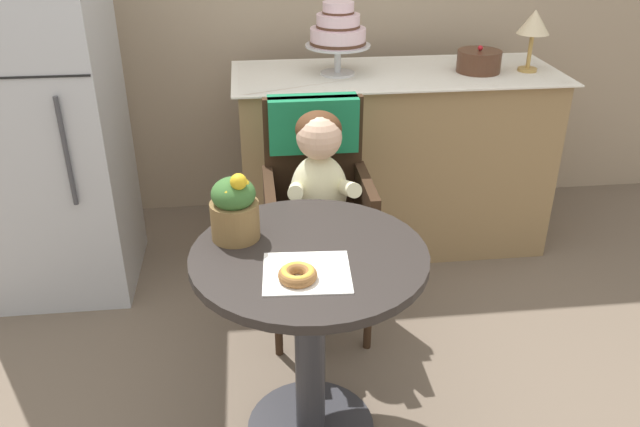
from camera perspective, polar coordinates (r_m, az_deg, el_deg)
cafe_table at (r=2.04m, az=-0.92°, el=-8.57°), size 0.72×0.72×0.72m
wicker_chair at (r=2.58m, az=-0.40°, el=3.03°), size 0.42×0.45×0.95m
seated_child at (r=2.42m, az=0.00°, el=2.33°), size 0.27×0.32×0.73m
paper_napkin at (r=1.82m, az=-1.18°, el=-5.27°), size 0.26×0.24×0.00m
donut_front at (r=1.78m, az=-2.00°, el=-5.40°), size 0.11×0.11×0.04m
flower_vase at (r=1.96m, az=-7.62°, el=0.63°), size 0.15×0.15×0.23m
display_counter at (r=3.27m, az=6.42°, el=4.80°), size 1.56×0.62×0.90m
tiered_cake_stand at (r=3.03m, az=1.61°, el=15.86°), size 0.30×0.30×0.33m
round_layer_cake at (r=3.19m, az=13.94°, el=13.01°), size 0.21×0.21×0.12m
table_lamp at (r=3.24m, az=18.48°, el=15.64°), size 0.15×0.15×0.28m
refrigerator at (r=3.01m, az=-23.85°, el=8.58°), size 0.64×0.63×1.70m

